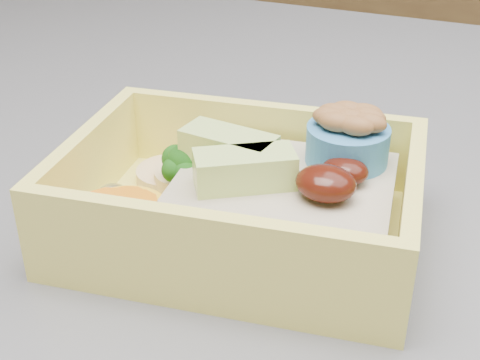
% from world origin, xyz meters
% --- Properties ---
extents(bento_box, '(0.22, 0.17, 0.07)m').
position_xyz_m(bento_box, '(0.03, -0.19, 0.95)').
color(bento_box, '#FFF169').
rests_on(bento_box, island).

